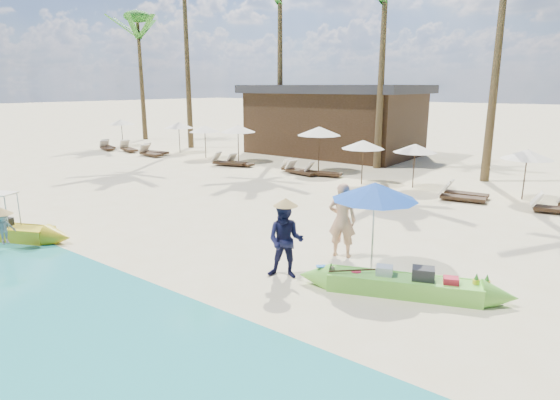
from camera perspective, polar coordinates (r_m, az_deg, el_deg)
The scene contains 31 objects.
ground at distance 11.99m, azimuth -3.89°, elevation -7.01°, with size 240.00×240.00×0.00m, color beige.
wet_sand_strip at distance 9.19m, azimuth -25.59°, elevation -15.16°, with size 240.00×4.50×0.01m, color tan.
green_canoe at distance 10.22m, azimuth 14.73°, elevation -9.94°, with size 4.72×2.10×0.63m.
tourist at distance 11.88m, azimuth 7.59°, elevation -2.43°, with size 0.70×0.46×1.91m, color tan.
vendor_green at distance 10.51m, azimuth 0.67°, elevation -4.98°, with size 0.84×0.66×1.73m, color #141538.
vendor_yellow at distance 14.27m, azimuth -30.62°, elevation -2.95°, with size 0.56×0.32×0.86m, color gray.
blue_umbrella at distance 10.82m, azimuth 11.50°, elevation 1.05°, with size 1.97×1.97×2.12m.
resort_parasol_0 at distance 36.01m, azimuth -18.79°, elevation 8.99°, with size 1.84×1.84×1.90m.
lounger_0_left at distance 34.77m, azimuth -20.23°, elevation 6.20°, with size 1.72×0.95×0.56m.
lounger_0_right at distance 33.96m, azimuth -20.39°, elevation 6.02°, with size 1.72×0.92×0.56m.
resort_parasol_1 at distance 31.34m, azimuth -12.25°, elevation 8.90°, with size 1.90×1.90×1.96m.
lounger_1_left at distance 32.78m, azimuth -18.01°, elevation 6.02°, with size 2.01×1.10×0.65m.
lounger_1_right at distance 30.85m, azimuth -15.13°, elevation 5.76°, with size 1.95×0.81×0.64m.
resort_parasol_2 at distance 28.60m, azimuth -9.16°, elevation 8.57°, with size 1.89×1.89×1.94m.
lounger_2_left at distance 30.14m, azimuth -15.57°, elevation 5.54°, with size 1.86×0.69×0.62m.
resort_parasol_3 at distance 26.93m, azimuth -5.15°, elevation 8.66°, with size 2.03×2.03×2.09m.
lounger_3_left at distance 25.67m, azimuth -6.44°, elevation 4.64°, with size 2.02×1.06×0.66m.
lounger_3_right at distance 25.64m, azimuth -4.98°, elevation 4.59°, with size 1.68×0.59×0.56m.
resort_parasol_4 at distance 23.67m, azimuth 4.80°, elevation 8.37°, with size 2.20×2.20×2.27m.
lounger_4_left at distance 23.54m, azimuth 1.81°, elevation 3.83°, with size 1.74×0.65×0.58m.
lounger_4_right at distance 23.02m, azimuth 2.40°, elevation 3.62°, with size 1.82×0.81×0.60m.
resort_parasol_5 at distance 20.79m, azimuth 10.09°, elevation 6.68°, with size 1.90×1.90×1.95m.
lounger_5_left at distance 22.63m, azimuth 5.07°, elevation 3.41°, with size 1.87×0.90×0.61m.
resort_parasol_6 at distance 20.56m, azimuth 16.14°, elevation 6.09°, with size 1.82×1.82×1.88m.
lounger_6_left at distance 18.89m, azimuth 21.02°, elevation 0.44°, with size 1.76×0.80×0.57m.
lounger_6_right at distance 19.61m, azimuth 21.43°, elevation 0.86°, with size 1.72×0.66×0.57m.
resort_parasol_7 at distance 19.91m, azimuth 27.93°, elevation 4.94°, with size 1.88×1.88×1.93m.
lounger_7_left at distance 18.49m, azimuth 30.73°, elevation -0.81°, with size 1.93×0.99×0.63m.
palm_0 at distance 40.15m, azimuth -16.88°, elevation 18.71°, with size 2.08×2.08×9.90m.
palm_2 at distance 29.92m, azimuth -0.00°, elevation 23.24°, with size 2.08×2.08×11.33m.
pavilion_west at distance 30.22m, azimuth 6.58°, elevation 9.76°, with size 10.80×6.60×4.30m.
Camera 1 is at (7.41, -8.42, 4.24)m, focal length 30.00 mm.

